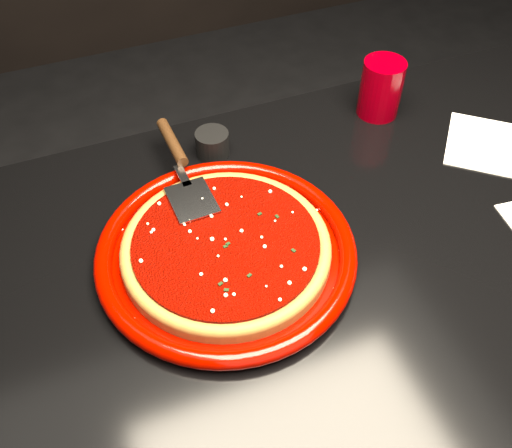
{
  "coord_description": "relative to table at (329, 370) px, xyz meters",
  "views": [
    {
      "loc": [
        -0.34,
        -0.46,
        1.42
      ],
      "look_at": [
        -0.12,
        0.09,
        0.77
      ],
      "focal_mm": 40.0,
      "sensor_mm": 36.0,
      "label": 1
    }
  ],
  "objects": [
    {
      "name": "pizza_server",
      "position": [
        -0.2,
        0.23,
        0.42
      ],
      "size": [
        0.09,
        0.29,
        0.02
      ],
      "primitive_type": null,
      "rotation": [
        0.0,
        0.0,
        0.03
      ],
      "color": "silver",
      "rests_on": "plate"
    },
    {
      "name": "ramekin",
      "position": [
        -0.12,
        0.29,
        0.4
      ],
      "size": [
        0.08,
        0.08,
        0.05
      ],
      "primitive_type": "cylinder",
      "rotation": [
        0.0,
        0.0,
        -0.37
      ],
      "color": "black",
      "rests_on": "table"
    },
    {
      "name": "floor",
      "position": [
        0.0,
        0.0,
        -0.38
      ],
      "size": [
        4.0,
        4.0,
        0.01
      ],
      "primitive_type": "cube",
      "color": "black",
      "rests_on": "ground"
    },
    {
      "name": "table",
      "position": [
        0.0,
        0.0,
        0.0
      ],
      "size": [
        1.2,
        0.8,
        0.75
      ],
      "primitive_type": "cube",
      "color": "black",
      "rests_on": "floor"
    },
    {
      "name": "cup",
      "position": [
        0.21,
        0.29,
        0.43
      ],
      "size": [
        0.09,
        0.09,
        0.11
      ],
      "primitive_type": "cylinder",
      "rotation": [
        0.0,
        0.0,
        -0.2
      ],
      "color": "#85000A",
      "rests_on": "table"
    },
    {
      "name": "pizza_sauce",
      "position": [
        -0.18,
        0.06,
        0.41
      ],
      "size": [
        0.37,
        0.37,
        0.01
      ],
      "primitive_type": "cylinder",
      "rotation": [
        0.0,
        0.0,
        -0.42
      ],
      "color": "#6C0500",
      "rests_on": "plate"
    },
    {
      "name": "pizza_crust",
      "position": [
        -0.18,
        0.06,
        0.39
      ],
      "size": [
        0.41,
        0.41,
        0.02
      ],
      "primitive_type": "cylinder",
      "rotation": [
        0.0,
        0.0,
        -0.42
      ],
      "color": "brown",
      "rests_on": "plate"
    },
    {
      "name": "pizza_crust_rim",
      "position": [
        -0.18,
        0.06,
        0.4
      ],
      "size": [
        0.41,
        0.41,
        0.02
      ],
      "primitive_type": "torus",
      "rotation": [
        0.0,
        0.0,
        -0.42
      ],
      "color": "brown",
      "rests_on": "plate"
    },
    {
      "name": "napkin_b",
      "position": [
        0.35,
        0.13,
        0.38
      ],
      "size": [
        0.21,
        0.21,
        0.0
      ],
      "primitive_type": "cube",
      "rotation": [
        0.0,
        0.0,
        -0.71
      ],
      "color": "white",
      "rests_on": "table"
    },
    {
      "name": "basil_flecks",
      "position": [
        -0.18,
        0.06,
        0.41
      ],
      "size": [
        0.25,
        0.25,
        0.0
      ],
      "primitive_type": null,
      "color": "black",
      "rests_on": "plate"
    },
    {
      "name": "plate",
      "position": [
        -0.18,
        0.06,
        0.39
      ],
      "size": [
        0.52,
        0.52,
        0.03
      ],
      "primitive_type": "cylinder",
      "rotation": [
        0.0,
        0.0,
        -0.42
      ],
      "color": "#730400",
      "rests_on": "table"
    },
    {
      "name": "parmesan_dusting",
      "position": [
        -0.18,
        0.06,
        0.42
      ],
      "size": [
        0.27,
        0.27,
        0.01
      ],
      "primitive_type": null,
      "color": "beige",
      "rests_on": "plate"
    }
  ]
}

